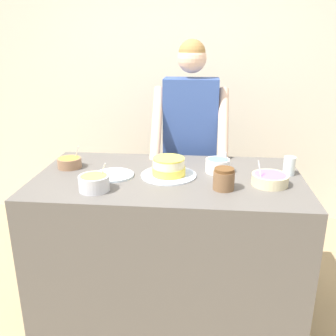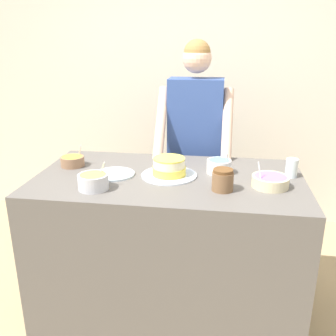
% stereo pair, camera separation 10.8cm
% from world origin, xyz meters
% --- Properties ---
extents(wall_back, '(10.00, 0.05, 2.60)m').
position_xyz_m(wall_back, '(0.00, 1.95, 1.30)').
color(wall_back, beige).
rests_on(wall_back, ground_plane).
extents(counter, '(1.63, 0.90, 0.95)m').
position_xyz_m(counter, '(0.00, 0.45, 0.48)').
color(counter, '#5B5651').
rests_on(counter, ground_plane).
extents(person_baker, '(0.55, 0.49, 1.75)m').
position_xyz_m(person_baker, '(0.11, 1.11, 1.06)').
color(person_baker, '#2D2D38').
rests_on(person_baker, ground_plane).
extents(cake, '(0.34, 0.34, 0.12)m').
position_xyz_m(cake, '(0.00, 0.46, 1.00)').
color(cake, silver).
rests_on(cake, counter).
extents(frosting_bowl_yellow, '(0.17, 0.17, 0.15)m').
position_xyz_m(frosting_bowl_yellow, '(-0.39, 0.19, 1.00)').
color(frosting_bowl_yellow, silver).
rests_on(frosting_bowl_yellow, counter).
extents(frosting_bowl_purple, '(0.21, 0.21, 0.15)m').
position_xyz_m(frosting_bowl_purple, '(0.59, 0.37, 0.99)').
color(frosting_bowl_purple, beige).
rests_on(frosting_bowl_purple, counter).
extents(frosting_bowl_orange, '(0.15, 0.15, 0.14)m').
position_xyz_m(frosting_bowl_orange, '(-0.66, 0.55, 0.99)').
color(frosting_bowl_orange, '#936B4C').
rests_on(frosting_bowl_orange, counter).
extents(frosting_bowl_blue, '(0.15, 0.15, 0.14)m').
position_xyz_m(frosting_bowl_blue, '(0.30, 0.56, 1.00)').
color(frosting_bowl_blue, white).
rests_on(frosting_bowl_blue, counter).
extents(drinking_glass, '(0.07, 0.07, 0.11)m').
position_xyz_m(drinking_glass, '(0.74, 0.55, 1.01)').
color(drinking_glass, silver).
rests_on(drinking_glass, counter).
extents(ceramic_plate, '(0.25, 0.25, 0.01)m').
position_xyz_m(ceramic_plate, '(-0.34, 0.42, 0.96)').
color(ceramic_plate, silver).
rests_on(ceramic_plate, counter).
extents(stoneware_jar, '(0.12, 0.12, 0.12)m').
position_xyz_m(stoneware_jar, '(0.33, 0.27, 1.01)').
color(stoneware_jar, brown).
rests_on(stoneware_jar, counter).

